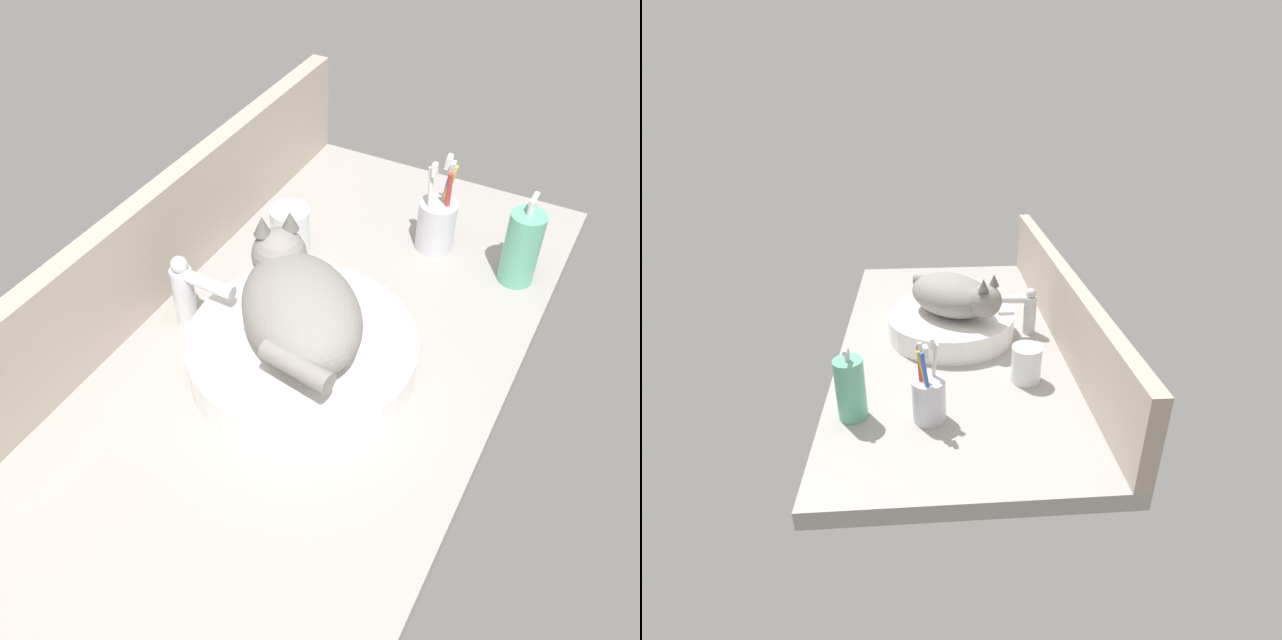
% 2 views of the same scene
% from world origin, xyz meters
% --- Properties ---
extents(ground_plane, '(1.20, 0.62, 0.04)m').
position_xyz_m(ground_plane, '(0.00, 0.00, -0.02)').
color(ground_plane, '#9E9993').
extents(backsplash_panel, '(1.20, 0.04, 0.20)m').
position_xyz_m(backsplash_panel, '(0.00, 0.29, 0.10)').
color(backsplash_panel, '#AD9E8E').
rests_on(backsplash_panel, ground_plane).
extents(sink_basin, '(0.35, 0.35, 0.07)m').
position_xyz_m(sink_basin, '(-0.04, -0.01, 0.03)').
color(sink_basin, white).
rests_on(sink_basin, ground_plane).
extents(cat, '(0.30, 0.30, 0.14)m').
position_xyz_m(cat, '(-0.03, 0.00, 0.12)').
color(cat, gray).
rests_on(cat, sink_basin).
extents(faucet, '(0.04, 0.12, 0.14)m').
position_xyz_m(faucet, '(-0.03, 0.20, 0.07)').
color(faucet, silver).
rests_on(faucet, ground_plane).
extents(soap_dispenser, '(0.06, 0.06, 0.17)m').
position_xyz_m(soap_dispenser, '(0.33, -0.24, 0.07)').
color(soap_dispenser, '#60B793').
rests_on(soap_dispenser, ground_plane).
extents(toothbrush_cup, '(0.07, 0.07, 0.19)m').
position_xyz_m(toothbrush_cup, '(0.35, -0.08, 0.05)').
color(toothbrush_cup, silver).
rests_on(toothbrush_cup, ground_plane).
extents(water_glass, '(0.07, 0.07, 0.09)m').
position_xyz_m(water_glass, '(0.22, 0.16, 0.04)').
color(water_glass, white).
rests_on(water_glass, ground_plane).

